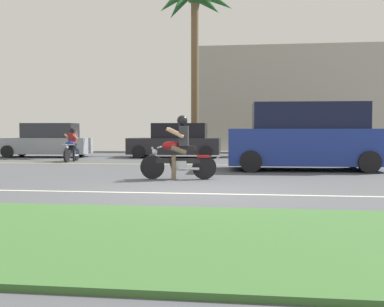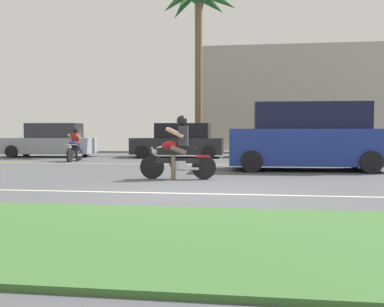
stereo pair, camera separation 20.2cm
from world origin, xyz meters
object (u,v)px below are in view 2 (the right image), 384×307
Objects in this scene: motorcyclist at (179,152)px; parked_car_2 at (289,143)px; parked_car_1 at (179,141)px; motorcyclist_distant at (75,147)px; suv_nearby at (308,138)px; palm_tree_0 at (198,7)px; parked_car_0 at (51,141)px.

motorcyclist reaches higher than parked_car_2.
motorcyclist_distant is at bearing -137.78° from parked_car_1.
parked_car_2 is (-0.15, 7.12, -0.33)m from suv_nearby.
motorcyclist_distant is (-4.14, -6.08, -6.86)m from palm_tree_0.
motorcyclist_distant is at bearing -154.43° from parked_car_2.
parked_car_1 is 0.47× the size of palm_tree_0.
palm_tree_0 is (-1.15, 12.34, 6.76)m from motorcyclist.
palm_tree_0 is (6.48, 3.19, 6.71)m from parked_car_0.
motorcyclist is 1.19× the size of motorcyclist_distant.
motorcyclist is at bearing -136.70° from suv_nearby.
parked_car_0 is 3.72m from motorcyclist_distant.
parked_car_2 reaches higher than motorcyclist_distant.
parked_car_2 is 9.53m from motorcyclist_distant.
parked_car_1 is at bearing -170.70° from parked_car_2.
parked_car_0 is 0.47× the size of palm_tree_0.
suv_nearby is 0.55× the size of palm_tree_0.
motorcyclist_distant is (-5.29, 6.26, -0.11)m from motorcyclist.
suv_nearby is 9.26m from motorcyclist_distant.
palm_tree_0 is 10.06m from motorcyclist_distant.
palm_tree_0 is 5.49× the size of motorcyclist_distant.
parked_car_0 is at bearing 151.98° from suv_nearby.
palm_tree_0 is at bearing 156.20° from parked_car_2.
palm_tree_0 reaches higher than parked_car_2.
motorcyclist_distant is at bearing 161.03° from suv_nearby.
parked_car_0 is 11.00m from parked_car_2.
suv_nearby is at bearing -18.97° from motorcyclist_distant.
parked_car_0 reaches higher than parked_car_1.
motorcyclist reaches higher than parked_car_1.
palm_tree_0 is (0.50, 2.78, 6.71)m from parked_car_1.
parked_car_0 is at bearing 129.80° from motorcyclist.
motorcyclist reaches higher than motorcyclist_distant.
parked_car_1 is at bearing -100.22° from palm_tree_0.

